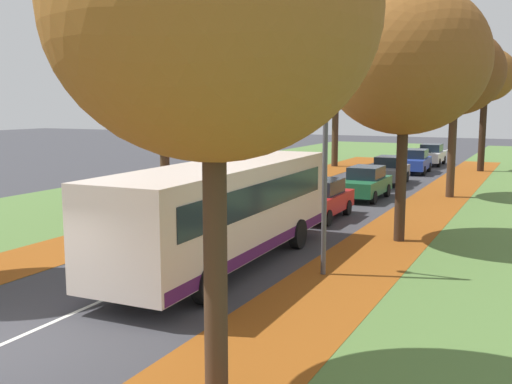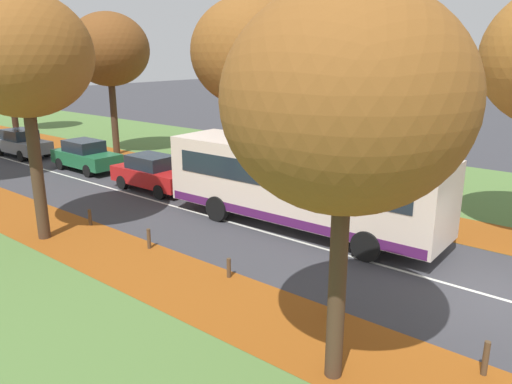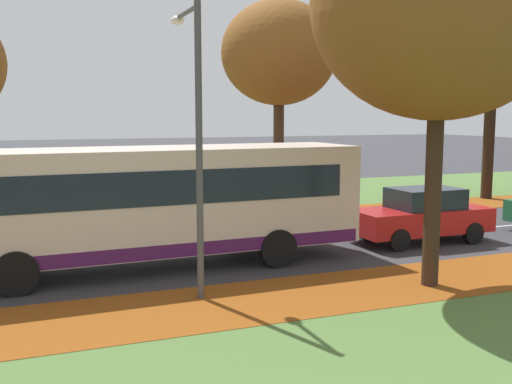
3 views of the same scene
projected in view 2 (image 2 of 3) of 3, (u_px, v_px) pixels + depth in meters
ground_plane at (500, 299)px, 12.93m from camera, size 160.00×160.00×0.00m
leaf_litter_left at (51, 228)px, 18.03m from camera, size 2.80×60.00×0.00m
grass_verge_right at (204, 151)px, 31.96m from camera, size 12.00×90.00×0.01m
leaf_litter_right at (224, 179)px, 24.88m from camera, size 2.80×60.00×0.00m
road_centre_line at (75, 178)px, 25.11m from camera, size 0.12×80.00×0.01m
tree_left_nearest at (346, 102)px, 8.42m from camera, size 4.32×4.32×7.33m
tree_left_near at (22, 56)px, 15.47m from camera, size 4.33×4.33×8.03m
tree_right_near at (251, 52)px, 22.56m from camera, size 5.51×5.51×8.61m
tree_right_mid at (109, 50)px, 29.26m from camera, size 4.73×4.73×8.38m
tree_right_far at (5, 45)px, 37.34m from camera, size 4.11×4.11×8.52m
bollard_nearest at (486, 358)px, 9.79m from camera, size 0.12×0.12×0.75m
bollard_second at (334, 304)px, 11.91m from camera, size 0.12×0.12×0.71m
bollard_third at (229, 268)px, 14.06m from camera, size 0.12×0.12×0.58m
bollard_fourth at (149, 239)px, 16.10m from camera, size 0.12×0.12×0.68m
bollard_fifth at (90, 217)px, 18.25m from camera, size 0.12×0.12×0.62m
streetlamp_right at (330, 117)px, 19.19m from camera, size 1.89×0.28×6.00m
bus at (300, 183)px, 17.60m from camera, size 2.86×10.46×2.98m
car_red_lead at (153, 173)px, 22.75m from camera, size 1.81×4.21×1.62m
car_green_following at (86, 156)px, 26.49m from camera, size 1.78×4.20×1.62m
car_grey_third_in_line at (22, 143)px, 30.07m from camera, size 1.86×4.24×1.62m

